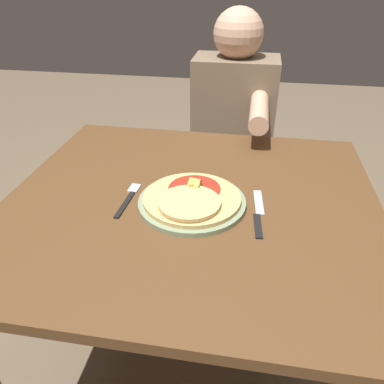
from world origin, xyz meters
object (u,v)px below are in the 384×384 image
Objects in this scene: pizza at (192,198)px; person_diner at (233,125)px; plate at (192,202)px; dining_table at (191,230)px; fork at (129,198)px; knife at (258,213)px.

person_diner reaches higher than pizza.
plate is 0.02m from pizza.
plate is at bearing -76.41° from dining_table.
person_diner is at bearing 84.63° from dining_table.
person_diner reaches higher than dining_table.
person_diner reaches higher than fork.
plate is 1.11× the size of pizza.
dining_table is 0.21m from fork.
pizza is at bearing -91.12° from plate.
pizza is at bearing -94.62° from person_diner.
person_diner reaches higher than plate.
dining_table is 5.94× the size of fork.
dining_table is 0.14m from pizza.
knife is 0.19× the size of person_diner.
person_diner is (0.24, 0.76, -0.06)m from fork.
fork is 0.36m from knife.
dining_table is at bearing 166.25° from knife.
pizza reaches higher than dining_table.
person_diner reaches higher than knife.
plate is 0.18m from fork.
plate reaches higher than fork.
plate reaches higher than knife.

